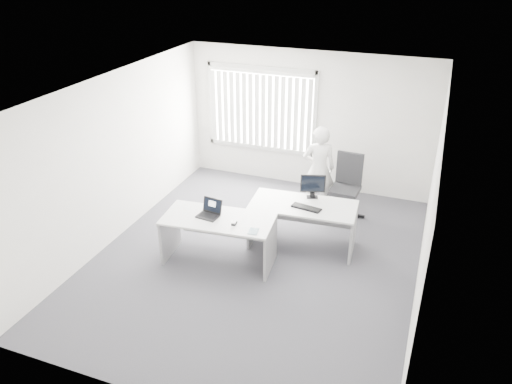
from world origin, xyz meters
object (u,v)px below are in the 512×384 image
at_px(desk_near, 219,230).
at_px(desk_far, 303,216).
at_px(laptop, 207,210).
at_px(monitor, 313,186).
at_px(office_chair, 345,196).
at_px(person, 319,169).

distance_m(desk_near, desk_far, 1.43).
height_order(desk_near, desk_far, same).
xyz_separation_m(desk_near, desk_far, (1.11, 0.90, -0.00)).
bearing_deg(laptop, monitor, 49.33).
height_order(desk_far, office_chair, office_chair).
relative_size(desk_near, monitor, 4.35).
bearing_deg(desk_near, desk_far, 33.24).
distance_m(laptop, monitor, 1.82).
relative_size(office_chair, laptop, 3.53).
relative_size(person, monitor, 4.05).
distance_m(desk_far, person, 1.39).
distance_m(person, laptop, 2.57).
xyz_separation_m(desk_near, laptop, (-0.16, -0.02, 0.35)).
bearing_deg(desk_near, laptop, -177.43).
xyz_separation_m(desk_far, laptop, (-1.28, -0.92, 0.35)).
xyz_separation_m(office_chair, monitor, (-0.37, -1.06, 0.63)).
xyz_separation_m(laptop, monitor, (1.35, 1.22, 0.08)).
distance_m(desk_near, monitor, 1.74).
bearing_deg(office_chair, person, -176.61).
relative_size(person, laptop, 5.02).
bearing_deg(office_chair, desk_far, -104.45).
bearing_deg(monitor, person, 81.42).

